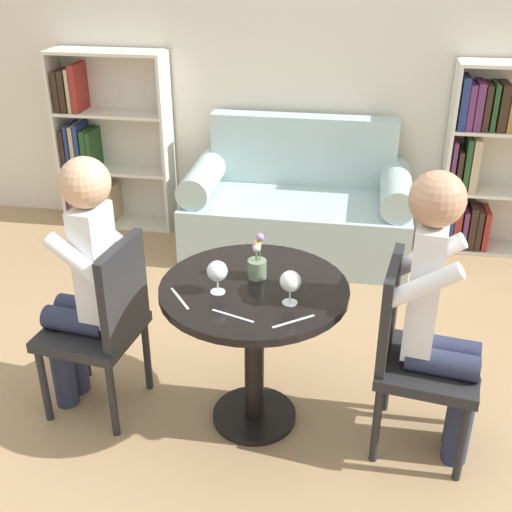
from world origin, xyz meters
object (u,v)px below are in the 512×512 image
(chair_right, at_px, (413,350))
(person_left, at_px, (83,279))
(wine_glass_left, at_px, (217,272))
(wine_glass_right, at_px, (290,282))
(couch, at_px, (298,209))
(bookshelf_right, at_px, (491,162))
(flower_vase, at_px, (257,263))
(person_right, at_px, (440,311))
(chair_left, at_px, (104,321))
(bookshelf_left, at_px, (103,148))

(chair_right, xyz_separation_m, person_left, (-1.48, 0.02, 0.20))
(wine_glass_left, distance_m, wine_glass_right, 0.31)
(couch, height_order, bookshelf_right, bookshelf_right)
(flower_vase, bearing_deg, chair_right, -8.33)
(bookshelf_right, xyz_separation_m, person_right, (-0.53, -2.17, 0.06))
(chair_right, xyz_separation_m, wine_glass_left, (-0.84, -0.05, 0.33))
(person_left, bearing_deg, wine_glass_right, 91.04)
(bookshelf_right, relative_size, chair_right, 1.48)
(couch, distance_m, person_left, 2.06)
(couch, xyz_separation_m, flower_vase, (0.00, -1.78, 0.49))
(couch, xyz_separation_m, chair_right, (0.70, -1.88, 0.18))
(chair_left, bearing_deg, wine_glass_right, 91.66)
(chair_right, distance_m, person_right, 0.23)
(chair_left, height_order, person_right, person_right)
(chair_right, bearing_deg, flower_vase, 90.14)
(chair_left, xyz_separation_m, wine_glass_right, (0.87, -0.09, 0.34))
(chair_right, relative_size, person_right, 0.69)
(chair_right, relative_size, wine_glass_left, 6.14)
(chair_left, height_order, flower_vase, flower_vase)
(wine_glass_left, xyz_separation_m, wine_glass_right, (0.31, -0.04, 0.00))
(couch, bearing_deg, flower_vase, -89.94)
(person_left, height_order, person_right, person_right)
(person_left, bearing_deg, bookshelf_left, -152.96)
(bookshelf_right, bearing_deg, couch, -168.55)
(bookshelf_left, xyz_separation_m, person_right, (2.32, -2.17, 0.11))
(wine_glass_right, bearing_deg, person_right, 6.57)
(person_left, relative_size, wine_glass_left, 8.72)
(chair_left, height_order, chair_right, same)
(chair_left, distance_m, chair_right, 1.39)
(person_right, bearing_deg, person_left, 97.13)
(person_left, bearing_deg, bookshelf_right, 142.96)
(chair_left, relative_size, person_right, 0.69)
(wine_glass_right, bearing_deg, person_left, 173.59)
(bookshelf_left, height_order, wine_glass_right, bookshelf_left)
(bookshelf_left, relative_size, flower_vase, 6.32)
(wine_glass_right, bearing_deg, bookshelf_left, 127.33)
(wine_glass_right, bearing_deg, bookshelf_right, 62.91)
(wine_glass_left, relative_size, wine_glass_right, 0.99)
(chair_right, height_order, flower_vase, flower_vase)
(chair_left, distance_m, person_right, 1.49)
(bookshelf_right, bearing_deg, person_left, -134.49)
(couch, xyz_separation_m, bookshelf_left, (-1.54, 0.27, 0.29))
(chair_left, bearing_deg, person_right, 96.76)
(couch, height_order, wine_glass_left, couch)
(chair_left, distance_m, person_left, 0.22)
(wine_glass_right, bearing_deg, wine_glass_left, 173.25)
(person_right, distance_m, flower_vase, 0.79)
(wine_glass_left, bearing_deg, person_right, 2.07)
(bookshelf_right, height_order, person_right, bookshelf_right)
(person_left, height_order, flower_vase, person_left)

